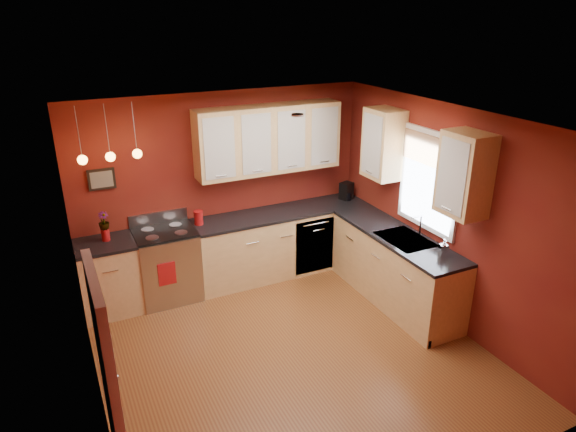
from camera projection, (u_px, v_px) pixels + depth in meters
name	position (u px, v px, depth m)	size (l,w,h in m)	color
floor	(292.00, 353.00, 5.72)	(4.20, 4.20, 0.00)	brown
ceiling	(293.00, 121.00, 4.74)	(4.00, 4.20, 0.02)	white
wall_back	(224.00, 188.00, 6.98)	(4.00, 0.02, 2.60)	maroon
wall_front	(429.00, 369.00, 3.48)	(4.00, 0.02, 2.60)	maroon
wall_left	(84.00, 292.00, 4.42)	(0.02, 4.20, 2.60)	maroon
wall_right	(444.00, 216.00, 6.03)	(0.02, 4.20, 2.60)	maroon
base_cabinets_back_left	(109.00, 278.00, 6.38)	(0.70, 0.60, 0.90)	#E7BD7B
base_cabinets_back_right	(282.00, 243.00, 7.34)	(2.54, 0.60, 0.90)	#E7BD7B
base_cabinets_right	(395.00, 269.00, 6.61)	(0.60, 2.10, 0.90)	#E7BD7B
counter_back_left	(104.00, 244.00, 6.20)	(0.70, 0.62, 0.04)	black
counter_back_right	(282.00, 212.00, 7.17)	(2.54, 0.62, 0.04)	black
counter_right	(398.00, 236.00, 6.43)	(0.62, 2.10, 0.04)	black
gas_range	(167.00, 264.00, 6.66)	(0.76, 0.64, 1.11)	#ADADB2
dishwasher_front	(314.00, 246.00, 7.25)	(0.60, 0.02, 0.80)	#ADADB2
sink	(405.00, 241.00, 6.31)	(0.50, 0.70, 0.33)	gray
window	(429.00, 178.00, 6.13)	(0.06, 1.02, 1.22)	white
door_left_wall	(113.00, 406.00, 3.54)	(0.12, 0.82, 2.05)	white
upper_cabinets_back	(269.00, 139.00, 6.83)	(2.00, 0.35, 0.90)	#E7BD7B
upper_cabinets_right	(420.00, 158.00, 5.99)	(0.35, 1.95, 0.90)	#E7BD7B
wall_picture	(102.00, 179.00, 6.20)	(0.32, 0.03, 0.26)	black
pendant_lights	(110.00, 156.00, 5.83)	(0.71, 0.11, 0.66)	gray
red_canister	(199.00, 218.00, 6.69)	(0.12, 0.12, 0.19)	#A41113
red_vase	(106.00, 235.00, 6.23)	(0.10, 0.10, 0.16)	#A41113
flowers	(104.00, 221.00, 6.16)	(0.13, 0.13, 0.23)	#A41113
coffee_maker	(347.00, 192.00, 7.57)	(0.22, 0.21, 0.25)	black
soap_pump	(444.00, 247.00, 5.85)	(0.09, 0.09, 0.20)	silver
dish_towel	(167.00, 274.00, 6.34)	(0.22, 0.01, 0.30)	#A41113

